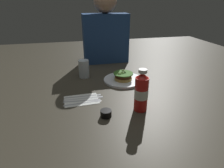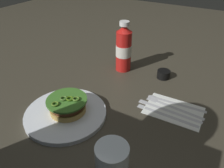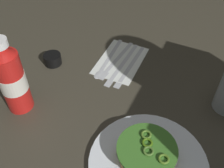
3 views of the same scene
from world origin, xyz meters
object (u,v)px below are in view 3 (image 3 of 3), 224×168
Objects in this scene: spoon_utensil at (106,62)px; butter_knife at (121,66)px; dinner_plate at (148,164)px; condiment_cup at (53,59)px; fork_utensil at (114,62)px; ketchup_bottle at (12,79)px; napkin at (121,61)px; burger_sandwich at (146,154)px; steak_knife at (129,68)px.

spoon_utensil and butter_knife have the same top height.
condiment_cup is at bearing -116.97° from dinner_plate.
condiment_cup reaches higher than fork_utensil.
butter_knife is (-0.07, 0.19, -0.01)m from condiment_cup.
condiment_cup is at bearing -173.43° from ketchup_bottle.
napkin is 0.02m from fork_utensil.
spoon_utensil is (-0.26, -0.23, -0.03)m from burger_sandwich.
fork_utensil is (-0.08, 0.17, -0.01)m from condiment_cup.
napkin is (-0.10, 0.18, -0.01)m from condiment_cup.
condiment_cup is at bearing -61.35° from napkin.
dinner_plate is 0.35m from napkin.
dinner_plate is 0.03m from burger_sandwich.
butter_knife is at bearing 95.88° from spoon_utensil.
burger_sandwich reaches higher than napkin.
condiment_cup is at bearing -71.18° from steak_knife.
condiment_cup reaches higher than dinner_plate.
dinner_plate is at bearing 63.03° from condiment_cup.
condiment_cup reaches higher than steak_knife.
ketchup_bottle is (-0.01, -0.35, 0.06)m from burger_sandwich.
spoon_utensil is 1.01× the size of fork_utensil.
ketchup_bottle is 0.32m from butter_knife.
spoon_utensil is at bearing -84.89° from steak_knife.
napkin is at bearing -145.96° from dinner_plate.
napkin is 0.85× the size of butter_knife.
condiment_cup reaches higher than napkin.
ketchup_bottle is at bearing -29.95° from fork_utensil.
napkin is at bearing -146.77° from burger_sandwich.
burger_sandwich is 0.63× the size of steak_knife.
spoon_utensil is at bearing 152.74° from ketchup_bottle.
burger_sandwich is 0.32m from butter_knife.
burger_sandwich is at bearing 87.82° from ketchup_bottle.
fork_utensil is 0.03m from butter_knife.
condiment_cup is 0.26× the size of fork_utensil.
ketchup_bottle is 0.99× the size of butter_knife.
butter_knife and steak_knife have the same top height.
condiment_cup reaches higher than butter_knife.
dinner_plate reaches higher than butter_knife.
butter_knife is at bearing -86.34° from steak_knife.
fork_utensil is at bearing -142.20° from dinner_plate.
ketchup_bottle reaches higher than dinner_plate.
napkin is 0.05m from spoon_utensil.
dinner_plate is 1.21× the size of butter_knife.
dinner_plate reaches higher than napkin.
steak_knife is at bearing 56.45° from napkin.
steak_knife is at bearing -150.09° from burger_sandwich.
spoon_utensil is at bearing -138.23° from dinner_plate.
ketchup_bottle is at bearing -38.41° from steak_knife.
spoon_utensil is at bearing -84.12° from butter_knife.
steak_knife is at bearing 141.59° from ketchup_bottle.
ketchup_bottle reaches higher than fork_utensil.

